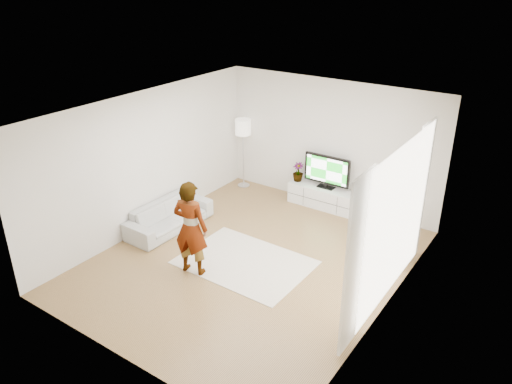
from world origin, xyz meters
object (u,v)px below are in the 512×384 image
Objects in this scene: media_console at (325,197)px; rug at (245,262)px; sofa at (169,216)px; player at (191,228)px; floor_lamp at (243,130)px; television at (327,171)px.

media_console is 2.88m from rug.
player is at bearing -121.79° from sofa.
media_console is at bearing 1.72° from floor_lamp.
sofa reaches higher than rug.
media_console is 2.47m from floor_lamp.
floor_lamp is at bearing -178.28° from media_console.
media_console is 0.63m from television.
rug is 1.36× the size of floor_lamp.
player is (-0.71, -3.61, 0.64)m from media_console.
floor_lamp is (-2.17, -0.09, 0.55)m from television.
floor_lamp is (-2.04, 2.80, 1.41)m from rug.
media_console is 0.87× the size of sofa.
sofa is at bearing -44.77° from player.
sofa is (-1.44, 0.94, -0.59)m from player.
player reaches higher than rug.
television is 3.50m from sofa.
floor_lamp reaches higher than sofa.
sofa is (-2.15, -2.70, -0.59)m from television.
sofa reaches higher than media_console.
player reaches higher than television.
television reaches higher than media_console.
sofa is at bearing -128.57° from television.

